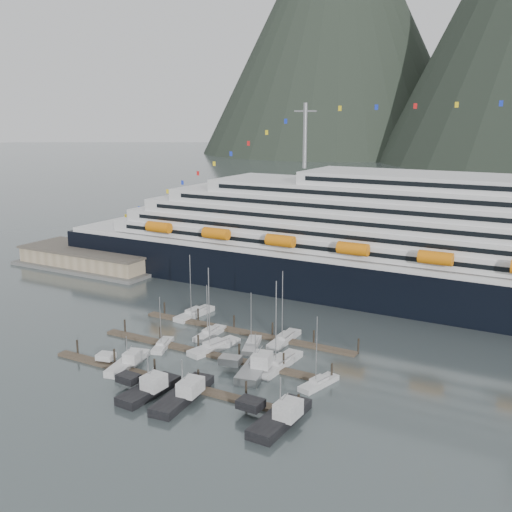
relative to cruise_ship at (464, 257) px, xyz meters
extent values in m
plane|color=#4A5757|center=(-30.03, -54.94, -12.04)|extent=(1600.00, 1600.00, 0.00)
cone|color=black|center=(-250.03, 545.06, 132.96)|extent=(340.00, 340.00, 340.00)
cube|color=black|center=(-5.03, 0.06, -8.04)|extent=(210.00, 28.00, 12.00)
cube|color=silver|center=(-5.03, 0.06, -1.54)|extent=(205.80, 27.44, 1.50)
cube|color=silver|center=(-0.03, 0.06, 1.06)|extent=(185.00, 26.00, 3.20)
cube|color=black|center=(-0.03, -12.99, 1.22)|extent=(175.75, 0.20, 1.00)
cube|color=silver|center=(1.97, 0.06, 4.26)|extent=(180.00, 25.00, 3.20)
cube|color=black|center=(1.97, -12.49, 4.42)|extent=(171.00, 0.20, 1.00)
cube|color=silver|center=(3.97, 0.06, 7.46)|extent=(172.00, 24.00, 3.20)
cube|color=black|center=(3.97, -11.99, 7.62)|extent=(163.40, 0.20, 1.00)
cube|color=silver|center=(5.97, 0.06, 10.66)|extent=(160.00, 23.00, 3.20)
cube|color=black|center=(5.97, -11.49, 10.82)|extent=(152.00, 0.20, 1.00)
cube|color=silver|center=(7.97, 0.06, 13.76)|extent=(140.00, 22.00, 3.00)
cube|color=black|center=(7.97, -10.99, 13.91)|extent=(133.00, 0.20, 1.00)
cylinder|color=gray|center=(-40.03, 0.06, 26.26)|extent=(1.00, 1.00, 16.00)
cylinder|color=orange|center=(-75.03, -14.94, 2.46)|extent=(7.00, 2.80, 2.80)
cylinder|color=orange|center=(-57.03, -14.94, 2.46)|extent=(7.00, 2.80, 2.80)
cylinder|color=orange|center=(-39.03, -14.94, 2.46)|extent=(7.00, 2.80, 2.80)
cylinder|color=orange|center=(-21.03, -14.94, 2.46)|extent=(7.00, 2.80, 2.80)
cylinder|color=orange|center=(-3.03, -14.94, 2.46)|extent=(7.00, 2.80, 2.80)
cube|color=#595956|center=(-102.03, -12.94, -11.74)|extent=(46.00, 20.00, 1.20)
cube|color=tan|center=(-102.03, -12.94, -9.54)|extent=(42.00, 16.00, 5.00)
cube|color=#595147|center=(-102.03, -12.94, -6.84)|extent=(43.00, 17.00, 0.60)
cube|color=#473C2D|center=(-35.03, -64.94, -11.79)|extent=(48.00, 2.00, 0.50)
cylinder|color=black|center=(-56.03, -63.84, -10.64)|extent=(0.36, 0.36, 3.20)
cylinder|color=black|center=(-47.03, -63.84, -10.64)|extent=(0.36, 0.36, 3.20)
cylinder|color=black|center=(-38.03, -63.84, -10.64)|extent=(0.36, 0.36, 3.20)
cylinder|color=black|center=(-29.03, -63.84, -10.64)|extent=(0.36, 0.36, 3.20)
cylinder|color=black|center=(-20.03, -63.84, -10.64)|extent=(0.36, 0.36, 3.20)
cylinder|color=black|center=(-11.03, -63.84, -10.64)|extent=(0.36, 0.36, 3.20)
cube|color=#473C2D|center=(-35.03, -51.94, -11.79)|extent=(48.00, 2.00, 0.50)
cylinder|color=black|center=(-56.03, -50.84, -10.64)|extent=(0.36, 0.36, 3.20)
cylinder|color=black|center=(-47.03, -50.84, -10.64)|extent=(0.36, 0.36, 3.20)
cylinder|color=black|center=(-38.03, -50.84, -10.64)|extent=(0.36, 0.36, 3.20)
cylinder|color=black|center=(-29.03, -50.84, -10.64)|extent=(0.36, 0.36, 3.20)
cylinder|color=black|center=(-20.03, -50.84, -10.64)|extent=(0.36, 0.36, 3.20)
cylinder|color=black|center=(-11.03, -50.84, -10.64)|extent=(0.36, 0.36, 3.20)
cube|color=#473C2D|center=(-35.03, -38.94, -11.79)|extent=(48.00, 2.00, 0.50)
cylinder|color=black|center=(-56.03, -37.84, -10.64)|extent=(0.36, 0.36, 3.20)
cylinder|color=black|center=(-47.03, -37.84, -10.64)|extent=(0.36, 0.36, 3.20)
cylinder|color=black|center=(-38.03, -37.84, -10.64)|extent=(0.36, 0.36, 3.20)
cylinder|color=black|center=(-29.03, -37.84, -10.64)|extent=(0.36, 0.36, 3.20)
cylinder|color=black|center=(-20.03, -37.84, -10.64)|extent=(0.36, 0.36, 3.20)
cylinder|color=black|center=(-11.03, -37.84, -10.64)|extent=(0.36, 0.36, 3.20)
cube|color=#B3B3B3|center=(-44.72, -53.13, -11.79)|extent=(4.70, 7.97, 1.19)
cube|color=#B3B3B3|center=(-44.72, -53.13, -11.06)|extent=(2.52, 3.11, 0.68)
cylinder|color=gray|center=(-44.45, -53.85, -6.51)|extent=(0.14, 0.14, 9.51)
cube|color=#B3B3B3|center=(-35.52, -49.20, -11.79)|extent=(5.57, 11.75, 1.59)
cube|color=#B3B3B3|center=(-35.52, -49.20, -10.73)|extent=(3.15, 4.41, 0.91)
cylinder|color=gray|center=(-35.79, -50.30, -3.43)|extent=(0.18, 0.18, 15.18)
cube|color=#B3B3B3|center=(-29.85, -44.73, -11.79)|extent=(5.22, 9.08, 1.29)
cube|color=#B3B3B3|center=(-29.85, -44.73, -10.98)|extent=(2.78, 3.52, 0.74)
cylinder|color=gray|center=(-29.55, -45.56, -6.03)|extent=(0.15, 0.15, 10.35)
cube|color=#B3B3B3|center=(-21.15, -50.29, -11.79)|extent=(3.53, 12.68, 1.60)
cube|color=#B3B3B3|center=(-21.15, -50.29, -10.73)|extent=(2.48, 4.49, 0.91)
cylinder|color=gray|center=(-21.21, -51.54, -3.53)|extent=(0.18, 0.18, 14.97)
cube|color=#B3B3B3|center=(-50.03, -34.94, -11.79)|extent=(3.71, 11.30, 1.56)
cube|color=#B3B3B3|center=(-50.03, -34.94, -10.76)|extent=(2.51, 4.04, 0.89)
cylinder|color=gray|center=(-50.11, -36.05, -4.50)|extent=(0.18, 0.18, 13.08)
cube|color=#B3B3B3|center=(-40.27, -43.48, -11.79)|extent=(2.98, 9.07, 1.39)
cube|color=#B3B3B3|center=(-40.27, -43.48, -10.89)|extent=(2.13, 3.22, 0.80)
cylinder|color=gray|center=(-40.23, -44.38, -6.18)|extent=(0.16, 0.16, 9.93)
cube|color=#B3B3B3|center=(-25.78, -39.02, -11.79)|extent=(2.90, 10.71, 1.42)
cube|color=#B3B3B3|center=(-25.78, -39.02, -10.87)|extent=(2.12, 3.77, 0.81)
cylinder|color=gray|center=(-25.75, -40.09, -4.33)|extent=(0.16, 0.16, 13.60)
cube|color=#B3B3B3|center=(-12.03, -53.92, -11.79)|extent=(4.32, 8.52, 1.27)
cube|color=#B3B3B3|center=(-12.03, -53.92, -10.99)|extent=(2.47, 3.23, 0.73)
cylinder|color=gray|center=(-12.23, -54.71, -5.56)|extent=(0.15, 0.15, 11.32)
cube|color=#B3B3B3|center=(-44.67, -63.17, -11.69)|extent=(5.51, 11.61, 1.72)
cube|color=#B3B3B3|center=(-48.82, -64.11, -10.66)|extent=(3.40, 3.05, 1.03)
cube|color=#B3B3B3|center=(-43.57, -62.92, -10.06)|extent=(3.10, 3.81, 1.90)
cube|color=black|center=(-43.57, -62.92, -9.37)|extent=(2.88, 3.56, 0.43)
cylinder|color=gray|center=(-44.67, -63.17, -8.59)|extent=(0.14, 0.14, 4.31)
cube|color=black|center=(-34.37, -69.94, -11.69)|extent=(4.39, 11.69, 2.09)
cube|color=black|center=(-38.73, -69.70, -10.37)|extent=(3.69, 2.72, 1.25)
cube|color=#B3B3B3|center=(-33.22, -70.01, -9.63)|extent=(3.11, 3.60, 2.30)
cube|color=black|center=(-33.22, -70.01, -8.80)|extent=(2.89, 3.36, 0.52)
cylinder|color=gray|center=(-34.37, -69.94, -7.86)|extent=(0.17, 0.17, 5.23)
cube|color=black|center=(-28.68, -68.65, -11.69)|extent=(5.10, 14.58, 2.04)
cube|color=black|center=(-34.08, -69.20, -10.41)|extent=(3.77, 3.48, 1.22)
cube|color=#B3B3B3|center=(-27.26, -68.51, -9.69)|extent=(3.27, 4.55, 2.24)
cube|color=black|center=(-27.26, -68.51, -8.88)|extent=(3.04, 4.25, 0.51)
cylinder|color=gray|center=(-28.68, -68.65, -7.96)|extent=(0.16, 0.16, 5.10)
cube|color=black|center=(-12.03, -67.93, -11.69)|extent=(4.31, 13.14, 2.17)
cube|color=black|center=(-16.97, -67.78, -10.30)|extent=(3.78, 2.98, 1.30)
cube|color=#B3B3B3|center=(-10.72, -67.97, -9.54)|extent=(3.16, 4.00, 2.39)
cube|color=black|center=(-10.72, -67.97, -8.67)|extent=(2.93, 3.73, 0.54)
cylinder|color=gray|center=(-12.03, -67.93, -7.70)|extent=(0.17, 0.17, 5.43)
cube|color=#949799|center=(-23.61, -54.52, -11.69)|extent=(6.44, 12.55, 2.18)
cube|color=#949799|center=(-28.05, -55.52, -10.30)|extent=(4.19, 3.38, 1.31)
cube|color=#B3B3B3|center=(-22.44, -54.26, -9.53)|extent=(3.76, 4.17, 2.40)
cube|color=black|center=(-22.44, -54.26, -8.66)|extent=(3.50, 3.89, 0.54)
cylinder|color=gray|center=(-23.61, -54.52, -7.68)|extent=(0.17, 0.17, 5.45)
camera|label=1|loc=(23.24, -138.06, 31.14)|focal=42.00mm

